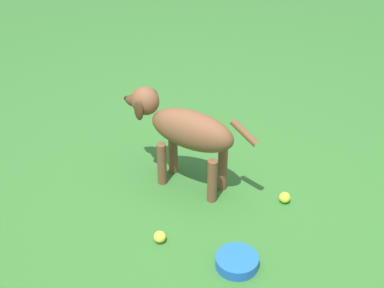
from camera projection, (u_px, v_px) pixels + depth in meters
ground at (199, 204)px, 3.32m from camera, size 14.00×14.00×0.00m
dog at (184, 129)px, 3.26m from camera, size 0.84×0.36×0.59m
tennis_ball_0 at (160, 237)px, 3.04m from camera, size 0.07×0.07×0.07m
tennis_ball_1 at (285, 197)px, 3.31m from camera, size 0.07×0.07×0.07m
water_bowl at (237, 262)px, 2.90m from camera, size 0.22×0.22×0.06m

